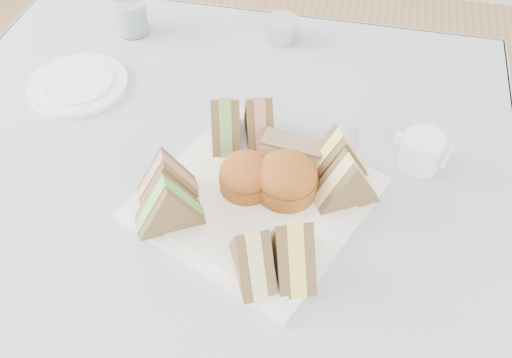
% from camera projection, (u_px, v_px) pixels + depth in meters
% --- Properties ---
extents(table, '(0.90, 0.90, 0.74)m').
position_uv_depth(table, '(211.00, 300.00, 1.19)').
color(table, brown).
rests_on(table, floor).
extents(tablecloth, '(1.02, 1.02, 0.01)m').
position_uv_depth(tablecloth, '(197.00, 181.00, 0.92)').
color(tablecloth, '#A8BAC9').
rests_on(tablecloth, table).
extents(serving_plate, '(0.40, 0.40, 0.01)m').
position_uv_depth(serving_plate, '(256.00, 198.00, 0.88)').
color(serving_plate, white).
rests_on(serving_plate, tablecloth).
extents(sandwich_fl_a, '(0.10, 0.08, 0.08)m').
position_uv_depth(sandwich_fl_a, '(165.00, 175.00, 0.85)').
color(sandwich_fl_a, olive).
rests_on(sandwich_fl_a, serving_plate).
extents(sandwich_fl_b, '(0.11, 0.09, 0.09)m').
position_uv_depth(sandwich_fl_b, '(168.00, 201.00, 0.81)').
color(sandwich_fl_b, olive).
rests_on(sandwich_fl_b, serving_plate).
extents(sandwich_fr_a, '(0.08, 0.12, 0.09)m').
position_uv_depth(sandwich_fr_a, '(293.00, 245.00, 0.76)').
color(sandwich_fr_a, olive).
rests_on(sandwich_fr_a, serving_plate).
extents(sandwich_fr_b, '(0.09, 0.11, 0.09)m').
position_uv_depth(sandwich_fr_b, '(252.00, 252.00, 0.75)').
color(sandwich_fr_b, olive).
rests_on(sandwich_fr_b, serving_plate).
extents(sandwich_bl_a, '(0.07, 0.11, 0.09)m').
position_uv_depth(sandwich_bl_a, '(226.00, 120.00, 0.93)').
color(sandwich_bl_a, olive).
rests_on(sandwich_bl_a, serving_plate).
extents(sandwich_bl_b, '(0.07, 0.10, 0.08)m').
position_uv_depth(sandwich_bl_b, '(259.00, 117.00, 0.94)').
color(sandwich_bl_b, olive).
rests_on(sandwich_bl_b, serving_plate).
extents(sandwich_br_a, '(0.11, 0.09, 0.09)m').
position_uv_depth(sandwich_br_a, '(347.00, 178.00, 0.84)').
color(sandwich_br_a, olive).
rests_on(sandwich_br_a, serving_plate).
extents(sandwich_br_b, '(0.11, 0.09, 0.09)m').
position_uv_depth(sandwich_br_b, '(338.00, 153.00, 0.88)').
color(sandwich_br_b, olive).
rests_on(sandwich_br_b, serving_plate).
extents(scone_left, '(0.12, 0.12, 0.06)m').
position_uv_depth(scone_left, '(246.00, 175.00, 0.87)').
color(scone_left, '#9F4616').
rests_on(scone_left, serving_plate).
extents(scone_right, '(0.10, 0.10, 0.06)m').
position_uv_depth(scone_right, '(287.00, 178.00, 0.86)').
color(scone_right, '#9F4616').
rests_on(scone_right, serving_plate).
extents(pastry_slice, '(0.10, 0.05, 0.05)m').
position_uv_depth(pastry_slice, '(293.00, 151.00, 0.91)').
color(pastry_slice, '#DAB386').
rests_on(pastry_slice, serving_plate).
extents(side_plate, '(0.24, 0.24, 0.01)m').
position_uv_depth(side_plate, '(78.00, 84.00, 1.07)').
color(side_plate, white).
rests_on(side_plate, tablecloth).
extents(water_glass, '(0.08, 0.08, 0.09)m').
position_uv_depth(water_glass, '(130.00, 12.00, 1.16)').
color(water_glass, white).
rests_on(water_glass, tablecloth).
extents(tea_strainer, '(0.10, 0.10, 0.04)m').
position_uv_depth(tea_strainer, '(281.00, 31.00, 1.16)').
color(tea_strainer, silver).
rests_on(tea_strainer, tablecloth).
extents(knife, '(0.02, 0.19, 0.00)m').
position_uv_depth(knife, '(346.00, 167.00, 0.93)').
color(knife, silver).
rests_on(knife, tablecloth).
extents(fork, '(0.07, 0.15, 0.00)m').
position_uv_depth(fork, '(283.00, 233.00, 0.84)').
color(fork, silver).
rests_on(fork, tablecloth).
extents(creamer_jug, '(0.08, 0.08, 0.06)m').
position_uv_depth(creamer_jug, '(421.00, 151.00, 0.92)').
color(creamer_jug, white).
rests_on(creamer_jug, tablecloth).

